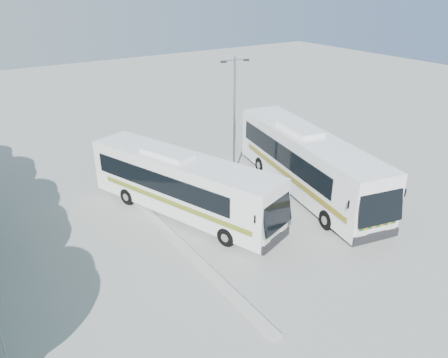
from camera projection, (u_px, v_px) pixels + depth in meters
ground at (232, 238)px, 20.32m from camera, size 100.00×100.00×0.00m
kerb_divider at (168, 232)px, 20.65m from camera, size 0.40×16.00×0.15m
coach_main at (183, 184)px, 21.76m from camera, size 5.69×11.16×3.07m
coach_adjacent at (307, 162)px, 23.94m from camera, size 4.89×12.37×3.37m
lamppost at (235, 112)px, 25.44m from camera, size 1.73×0.41×7.06m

